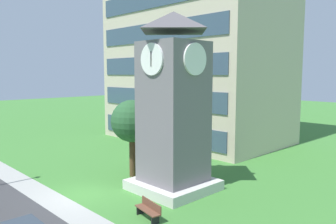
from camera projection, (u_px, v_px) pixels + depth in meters
name	position (u px, v px, depth m)	size (l,w,h in m)	color
ground_plane	(83.00, 195.00, 20.23)	(160.00, 160.00, 0.00)	#3D7A33
kerb_strip	(56.00, 202.00, 19.03)	(120.00, 1.60, 0.01)	#9E9E99
office_building	(197.00, 6.00, 36.05)	(18.45, 11.55, 28.80)	beige
clock_tower	(173.00, 112.00, 20.66)	(4.51, 4.51, 10.86)	slate
park_bench	(149.00, 210.00, 16.86)	(1.86, 0.79, 0.88)	brown
tree_by_building	(132.00, 122.00, 23.50)	(2.94, 2.94, 5.41)	#513823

